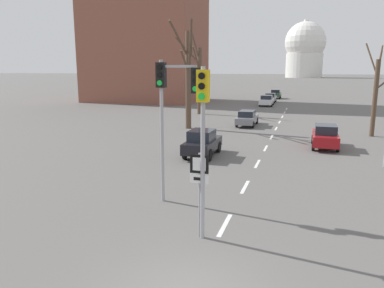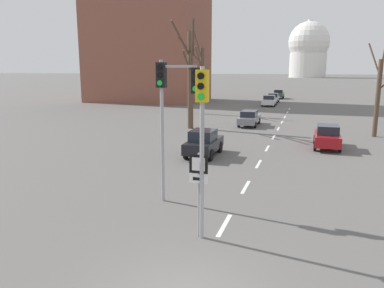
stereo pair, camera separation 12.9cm
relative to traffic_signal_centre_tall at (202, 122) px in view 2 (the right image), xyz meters
The scene contains 24 objects.
lane_stripe_0 3.98m from the traffic_signal_centre_tall, 67.12° to the left, with size 0.16×2.00×0.01m, color silver.
lane_stripe_1 6.83m from the traffic_signal_centre_tall, 85.00° to the left, with size 0.16×2.00×0.01m, color silver.
lane_stripe_2 10.87m from the traffic_signal_centre_tall, 87.20° to the left, with size 0.16×2.00×0.01m, color silver.
lane_stripe_3 15.16m from the traffic_signal_centre_tall, 88.06° to the left, with size 0.16×2.00×0.01m, color silver.
lane_stripe_4 19.55m from the traffic_signal_centre_tall, 88.52° to the left, with size 0.16×2.00×0.01m, color silver.
lane_stripe_5 23.98m from the traffic_signal_centre_tall, 88.80° to the left, with size 0.16×2.00×0.01m, color silver.
lane_stripe_6 28.43m from the traffic_signal_centre_tall, 88.99° to the left, with size 0.16×2.00×0.01m, color silver.
lane_stripe_7 32.90m from the traffic_signal_centre_tall, 89.13° to the left, with size 0.16×2.00×0.01m, color silver.
lane_stripe_8 37.37m from the traffic_signal_centre_tall, 89.23° to the left, with size 0.16×2.00×0.01m, color silver.
lane_stripe_9 41.85m from the traffic_signal_centre_tall, 89.32° to the left, with size 0.16×2.00×0.01m, color silver.
traffic_signal_centre_tall is the anchor object (origin of this frame).
traffic_signal_near_left 3.52m from the traffic_signal_centre_tall, 124.94° to the left, with size 1.79×0.34×5.71m.
route_sign_post 1.87m from the traffic_signal_centre_tall, 165.06° to the left, with size 0.60×0.08×2.79m.
sedan_near_left 59.91m from the traffic_signal_centre_tall, 92.33° to the left, with size 1.84×4.01×1.64m.
sedan_near_right 12.00m from the traffic_signal_centre_tall, 105.37° to the left, with size 1.73×3.93×1.65m.
sedan_mid_centre 51.42m from the traffic_signal_centre_tall, 92.90° to the left, with size 1.76×4.04×1.50m.
sedan_far_left 45.40m from the traffic_signal_centre_tall, 93.26° to the left, with size 1.88×4.50×1.58m.
sedan_far_right 25.08m from the traffic_signal_centre_tall, 95.39° to the left, with size 1.70×4.51×1.46m.
sedan_distant_centre 16.86m from the traffic_signal_centre_tall, 74.71° to the left, with size 1.72×3.97×1.62m.
bare_tree_left_near 33.81m from the traffic_signal_centre_tall, 106.15° to the left, with size 2.93×2.76×9.60m.
bare_tree_right_near 23.44m from the traffic_signal_centre_tall, 69.43° to the left, with size 2.78×1.30×7.40m.
bare_tree_left_far 22.55m from the traffic_signal_centre_tall, 108.65° to the left, with size 2.37×3.92×9.33m.
capitol_dome 240.20m from the traffic_signal_centre_tall, 89.88° to the left, with size 24.92×24.92×35.19m.
apartment_block_left 54.77m from the traffic_signal_centre_tall, 115.45° to the left, with size 18.00×14.00×26.82m, color brown.
Camera 2 is at (2.59, -7.59, 5.36)m, focal length 35.00 mm.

